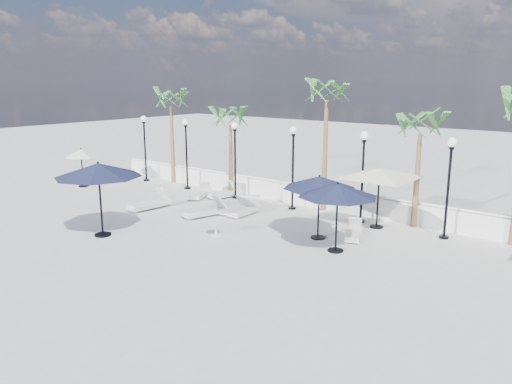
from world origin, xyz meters
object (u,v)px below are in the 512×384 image
Objects in this scene: lounger_2 at (235,208)px; parasol_cream_small at (81,154)px; lounger_0 at (150,204)px; parasol_cream_sq_a at (380,169)px; lounger_4 at (205,211)px; lounger_1 at (225,193)px; parasol_navy_mid at (338,191)px; lounger_5 at (244,211)px; lounger_6 at (354,233)px; parasol_navy_left at (98,170)px; lounger_3 at (200,193)px; parasol_navy_right at (319,183)px.

lounger_2 is 0.79× the size of parasol_cream_small.
lounger_0 is 7.07m from parasol_cream_small.
parasol_cream_sq_a reaches higher than parasol_cream_small.
lounger_4 is 0.96× the size of parasol_cream_small.
lounger_4 is at bearing -54.78° from lounger_1.
lounger_1 is 9.42m from parasol_navy_mid.
parasol_cream_sq_a reaches higher than lounger_5.
lounger_0 reaches higher than lounger_1.
lounger_0 is 0.77× the size of parasol_navy_mid.
lounger_6 is at bearing 3.81° from parasol_cream_small.
lounger_0 is 4.74m from parasol_navy_left.
parasol_cream_small reaches higher than lounger_6.
parasol_navy_mid reaches higher than lounger_0.
lounger_3 is at bearing -175.07° from parasol_cream_sq_a.
lounger_4 is 1.20× the size of lounger_5.
lounger_4 is at bearing 17.80° from lounger_0.
lounger_4 reaches higher than lounger_5.
lounger_3 reaches higher than lounger_5.
lounger_1 is 8.72m from parasol_cream_small.
lounger_5 is 6.58m from parasol_navy_left.
lounger_4 is at bearing -175.16° from parasol_navy_right.
lounger_1 is at bearing 133.26° from lounger_4.
parasol_navy_left reaches higher than parasol_navy_mid.
parasol_cream_small reaches higher than lounger_2.
lounger_0 is at bearing 169.23° from lounger_6.
parasol_navy_left reaches higher than parasol_cream_sq_a.
lounger_5 is at bearing 60.20° from lounger_4.
lounger_4 is 6.72m from lounger_6.
lounger_4 is at bearing -65.43° from lounger_3.
lounger_0 is 9.89m from parasol_navy_mid.
lounger_2 is 0.32× the size of parasol_cream_sq_a.
parasol_cream_small is at bearing -152.42° from lounger_1.
lounger_4 is (-0.65, -1.26, 0.04)m from lounger_2.
lounger_2 is at bearing 33.21° from lounger_0.
lounger_3 is 0.87× the size of parasol_cream_small.
lounger_0 is 3.07m from lounger_3.
lounger_3 is 3.56m from lounger_4.
lounger_0 is 9.70m from lounger_6.
lounger_1 is 0.92× the size of lounger_4.
parasol_navy_mid is 16.54m from parasol_cream_small.
lounger_6 is (5.37, 0.07, -0.01)m from lounger_5.
parasol_cream_small is (-7.06, -2.16, 1.63)m from lounger_3.
parasol_navy_mid reaches higher than parasol_cream_small.
lounger_5 is 0.64× the size of parasol_navy_right.
lounger_0 reaches higher than lounger_2.
lounger_0 is 1.22× the size of lounger_5.
parasol_cream_small reaches higher than lounger_1.
lounger_0 reaches higher than lounger_5.
parasol_cream_sq_a reaches higher than lounger_2.
lounger_0 is at bearing -151.31° from lounger_4.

